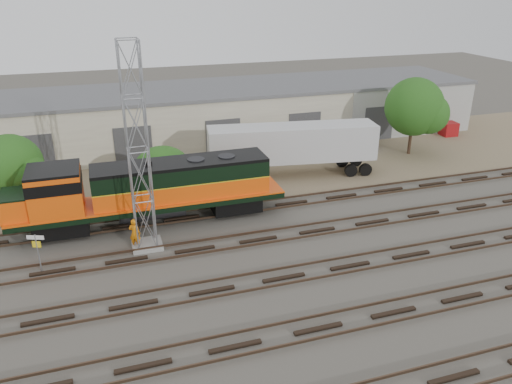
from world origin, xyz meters
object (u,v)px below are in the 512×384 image
object	(u,v)px
signal_tower	(138,154)
semi_trailer	(296,144)
worker	(135,233)
locomotive	(145,190)

from	to	relation	value
signal_tower	semi_trailer	xyz separation A→B (m)	(13.14, 8.50, -3.30)
worker	signal_tower	bearing A→B (deg)	-161.14
locomotive	worker	distance (m)	3.53
signal_tower	worker	size ratio (longest dim) A/B	6.39
locomotive	semi_trailer	distance (m)	13.81
locomotive	signal_tower	xyz separation A→B (m)	(-0.43, -3.09, 3.51)
locomotive	worker	size ratio (longest dim) A/B	9.24
worker	semi_trailer	size ratio (longest dim) A/B	0.14
worker	semi_trailer	bearing A→B (deg)	-122.99
worker	locomotive	bearing A→B (deg)	-84.35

